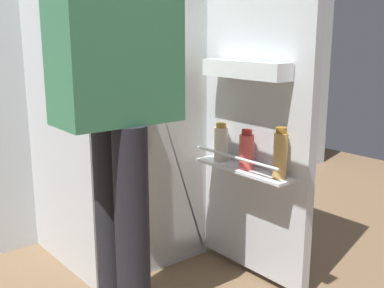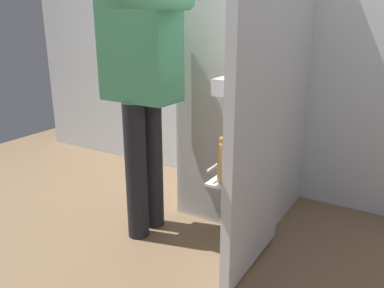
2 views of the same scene
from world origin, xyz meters
The scene contains 2 objects.
refrigerator centered at (0.02, 0.52, 0.89)m, with size 0.66×1.23×1.79m.
person centered at (-0.33, -0.03, 0.94)m, with size 0.51×0.72×1.58m.
Camera 1 is at (-1.17, -1.43, 1.09)m, focal length 44.97 mm.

